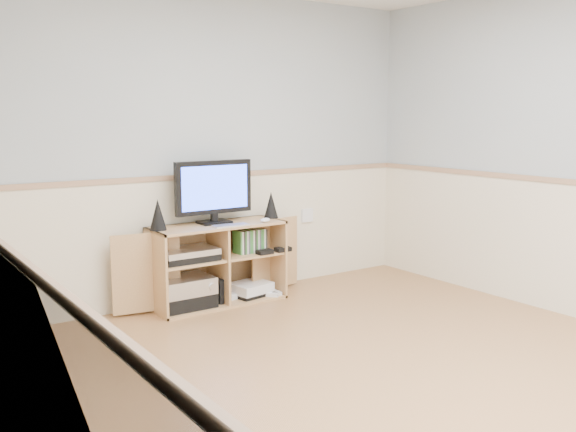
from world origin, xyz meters
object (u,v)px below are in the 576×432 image
(media_cabinet, at_px, (215,262))
(monitor, at_px, (214,189))
(game_consoles, at_px, (249,290))
(keyboard, at_px, (231,225))

(media_cabinet, bearing_deg, monitor, -90.00)
(game_consoles, bearing_deg, keyboard, -151.67)
(keyboard, bearing_deg, game_consoles, 33.27)
(monitor, distance_m, game_consoles, 0.90)
(media_cabinet, relative_size, keyboard, 5.99)
(media_cabinet, xyz_separation_m, game_consoles, (0.28, -0.06, -0.26))
(keyboard, height_order, game_consoles, keyboard)
(media_cabinet, height_order, monitor, monitor)
(keyboard, relative_size, game_consoles, 0.61)
(media_cabinet, xyz_separation_m, monitor, (0.00, -0.00, 0.59))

